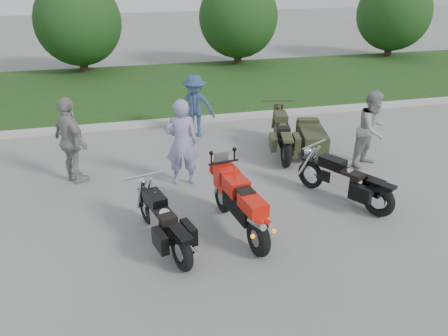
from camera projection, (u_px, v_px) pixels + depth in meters
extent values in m
plane|color=gray|center=(223.00, 229.00, 8.06)|extent=(80.00, 80.00, 0.00)
cube|color=#B7B5AC|center=(177.00, 121.00, 13.30)|extent=(60.00, 0.30, 0.15)
cube|color=#375A1F|center=(161.00, 87.00, 16.95)|extent=(60.00, 8.00, 0.14)
cylinder|color=#3F2B1C|center=(83.00, 61.00, 19.02)|extent=(0.36, 0.36, 1.20)
sphere|color=#173B15|center=(78.00, 22.00, 18.34)|extent=(3.60, 3.60, 3.60)
cylinder|color=#3F2B1C|center=(238.00, 53.00, 20.53)|extent=(0.36, 0.36, 1.20)
sphere|color=#173B15|center=(238.00, 18.00, 19.85)|extent=(3.60, 3.60, 3.60)
cylinder|color=#3F2B1C|center=(389.00, 46.00, 22.26)|extent=(0.36, 0.36, 1.20)
sphere|color=#173B15|center=(394.00, 13.00, 21.58)|extent=(3.60, 3.60, 3.60)
torus|color=black|center=(258.00, 238.00, 7.21)|extent=(0.30, 0.68, 0.66)
torus|color=black|center=(223.00, 197.00, 8.50)|extent=(0.23, 0.65, 0.64)
cube|color=black|center=(240.00, 204.00, 7.70)|extent=(0.44, 0.99, 0.37)
cube|color=red|center=(235.00, 184.00, 7.78)|extent=(0.45, 0.63, 0.28)
cube|color=red|center=(253.00, 205.00, 7.20)|extent=(0.41, 0.63, 0.23)
cube|color=black|center=(244.00, 191.00, 7.45)|extent=(0.33, 0.41, 0.11)
cube|color=red|center=(226.00, 177.00, 8.13)|extent=(0.42, 0.48, 0.42)
cylinder|color=silver|center=(257.00, 224.00, 7.00)|extent=(0.19, 0.50, 0.23)
cylinder|color=silver|center=(265.00, 222.00, 7.05)|extent=(0.19, 0.50, 0.23)
torus|color=black|center=(182.00, 252.00, 6.87)|extent=(0.33, 0.67, 0.65)
torus|color=black|center=(147.00, 209.00, 8.12)|extent=(0.27, 0.62, 0.61)
cube|color=black|center=(163.00, 224.00, 7.46)|extent=(0.51, 1.16, 0.13)
cube|color=silver|center=(162.00, 220.00, 7.42)|extent=(0.39, 0.49, 0.33)
cube|color=black|center=(155.00, 199.00, 7.53)|extent=(0.40, 0.58, 0.21)
cube|color=black|center=(165.00, 216.00, 7.24)|extent=(0.39, 0.53, 0.11)
cube|color=black|center=(181.00, 234.00, 6.72)|extent=(0.34, 0.56, 0.06)
cylinder|color=silver|center=(180.00, 238.00, 7.32)|extent=(0.37, 1.04, 0.10)
torus|color=black|center=(379.00, 201.00, 8.34)|extent=(0.47, 0.66, 0.66)
torus|color=black|center=(310.00, 175.00, 9.41)|extent=(0.41, 0.60, 0.62)
cube|color=black|center=(343.00, 183.00, 8.84)|extent=(0.76, 1.12, 0.14)
cube|color=silver|center=(343.00, 180.00, 8.80)|extent=(0.47, 0.52, 0.34)
cube|color=black|center=(333.00, 163.00, 8.88)|extent=(0.50, 0.60, 0.21)
cube|color=black|center=(351.00, 174.00, 8.63)|extent=(0.48, 0.56, 0.12)
cube|color=black|center=(381.00, 184.00, 8.19)|extent=(0.45, 0.57, 0.06)
cylinder|color=silver|center=(362.00, 192.00, 8.78)|extent=(0.61, 0.98, 0.10)
torus|color=black|center=(286.00, 153.00, 10.36)|extent=(0.34, 0.75, 0.73)
torus|color=black|center=(277.00, 128.00, 11.97)|extent=(0.28, 0.70, 0.69)
cube|color=black|center=(282.00, 136.00, 11.12)|extent=(0.52, 1.31, 0.15)
cube|color=#31361F|center=(282.00, 133.00, 11.09)|extent=(0.42, 0.54, 0.38)
cube|color=#31361F|center=(281.00, 118.00, 11.25)|extent=(0.43, 0.64, 0.24)
cube|color=black|center=(283.00, 128.00, 10.86)|extent=(0.41, 0.59, 0.13)
cube|color=#31361F|center=(287.00, 138.00, 10.19)|extent=(0.36, 0.63, 0.06)
cylinder|color=#31361F|center=(291.00, 147.00, 10.85)|extent=(0.37, 1.17, 0.11)
cube|color=#31361F|center=(312.00, 138.00, 11.04)|extent=(0.89, 1.49, 0.48)
torus|color=black|center=(322.00, 143.00, 11.10)|extent=(0.26, 0.61, 0.60)
imported|color=#9088B9|center=(182.00, 143.00, 9.32)|extent=(0.75, 0.54, 1.93)
imported|color=#999A94|center=(372.00, 129.00, 10.23)|extent=(1.11, 1.03, 1.83)
imported|color=navy|center=(195.00, 106.00, 12.05)|extent=(1.26, 0.96, 1.73)
imported|color=gray|center=(71.00, 141.00, 9.41)|extent=(1.04, 1.20, 1.93)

